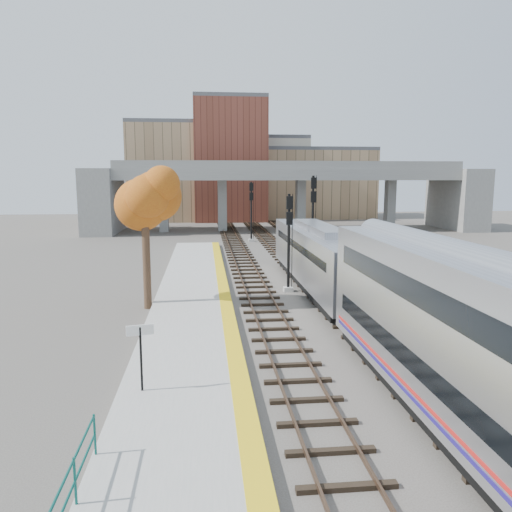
{
  "coord_description": "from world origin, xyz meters",
  "views": [
    {
      "loc": [
        -6.51,
        -24.29,
        7.44
      ],
      "look_at": [
        -3.29,
        6.64,
        2.5
      ],
      "focal_mm": 35.0,
      "sensor_mm": 36.0,
      "label": 1
    }
  ],
  "objects_px": {
    "signal_mast_near": "(289,246)",
    "signal_mast_mid": "(313,218)",
    "tree": "(144,195)",
    "car_a": "(358,243)",
    "car_c": "(389,235)",
    "signal_mast_far": "(251,212)",
    "car_b": "(377,238)",
    "locomotive": "(319,256)"
  },
  "relations": [
    {
      "from": "signal_mast_near",
      "to": "signal_mast_mid",
      "type": "relative_size",
      "value": 0.84
    },
    {
      "from": "tree",
      "to": "car_a",
      "type": "xyz_separation_m",
      "value": [
        19.23,
        22.1,
        -5.89
      ]
    },
    {
      "from": "signal_mast_near",
      "to": "signal_mast_mid",
      "type": "distance_m",
      "value": 12.29
    },
    {
      "from": "signal_mast_near",
      "to": "car_c",
      "type": "bearing_deg",
      "value": 57.08
    },
    {
      "from": "signal_mast_far",
      "to": "car_b",
      "type": "relative_size",
      "value": 1.84
    },
    {
      "from": "signal_mast_mid",
      "to": "signal_mast_far",
      "type": "distance_m",
      "value": 14.76
    },
    {
      "from": "signal_mast_far",
      "to": "car_b",
      "type": "xyz_separation_m",
      "value": [
        13.91,
        -3.4,
        -2.74
      ]
    },
    {
      "from": "signal_mast_far",
      "to": "car_b",
      "type": "distance_m",
      "value": 14.58
    },
    {
      "from": "signal_mast_near",
      "to": "car_a",
      "type": "distance_m",
      "value": 21.7
    },
    {
      "from": "signal_mast_mid",
      "to": "tree",
      "type": "xyz_separation_m",
      "value": [
        -12.79,
        -14.84,
        2.64
      ]
    },
    {
      "from": "locomotive",
      "to": "car_b",
      "type": "bearing_deg",
      "value": 61.64
    },
    {
      "from": "signal_mast_near",
      "to": "car_b",
      "type": "xyz_separation_m",
      "value": [
        13.91,
        22.34,
        -2.37
      ]
    },
    {
      "from": "car_b",
      "to": "signal_mast_near",
      "type": "bearing_deg",
      "value": -156.46
    },
    {
      "from": "tree",
      "to": "car_b",
      "type": "bearing_deg",
      "value": 48.58
    },
    {
      "from": "car_c",
      "to": "tree",
      "type": "bearing_deg",
      "value": -101.98
    },
    {
      "from": "car_b",
      "to": "car_c",
      "type": "xyz_separation_m",
      "value": [
        2.57,
        3.12,
        -0.07
      ]
    },
    {
      "from": "signal_mast_mid",
      "to": "signal_mast_far",
      "type": "relative_size",
      "value": 1.09
    },
    {
      "from": "locomotive",
      "to": "car_b",
      "type": "relative_size",
      "value": 5.07
    },
    {
      "from": "locomotive",
      "to": "tree",
      "type": "height_order",
      "value": "tree"
    },
    {
      "from": "signal_mast_near",
      "to": "signal_mast_mid",
      "type": "xyz_separation_m",
      "value": [
        4.1,
        11.56,
        0.81
      ]
    },
    {
      "from": "car_a",
      "to": "signal_mast_far",
      "type": "bearing_deg",
      "value": 160.03
    },
    {
      "from": "car_b",
      "to": "car_c",
      "type": "distance_m",
      "value": 4.04
    },
    {
      "from": "tree",
      "to": "car_b",
      "type": "relative_size",
      "value": 2.32
    },
    {
      "from": "car_c",
      "to": "signal_mast_far",
      "type": "bearing_deg",
      "value": -151.73
    },
    {
      "from": "tree",
      "to": "locomotive",
      "type": "bearing_deg",
      "value": 19.12
    },
    {
      "from": "tree",
      "to": "car_a",
      "type": "distance_m",
      "value": 29.88
    },
    {
      "from": "signal_mast_near",
      "to": "signal_mast_far",
      "type": "distance_m",
      "value": 25.74
    },
    {
      "from": "signal_mast_far",
      "to": "tree",
      "type": "distance_m",
      "value": 30.45
    },
    {
      "from": "car_b",
      "to": "locomotive",
      "type": "bearing_deg",
      "value": -152.91
    },
    {
      "from": "car_b",
      "to": "car_c",
      "type": "bearing_deg",
      "value": 15.93
    },
    {
      "from": "locomotive",
      "to": "car_a",
      "type": "bearing_deg",
      "value": 65.31
    },
    {
      "from": "car_a",
      "to": "locomotive",
      "type": "bearing_deg",
      "value": -101.36
    },
    {
      "from": "locomotive",
      "to": "tree",
      "type": "distance_m",
      "value": 12.17
    },
    {
      "from": "signal_mast_far",
      "to": "car_a",
      "type": "bearing_deg",
      "value": -33.29
    },
    {
      "from": "signal_mast_far",
      "to": "car_a",
      "type": "height_order",
      "value": "signal_mast_far"
    },
    {
      "from": "signal_mast_near",
      "to": "signal_mast_far",
      "type": "height_order",
      "value": "signal_mast_far"
    },
    {
      "from": "signal_mast_mid",
      "to": "car_c",
      "type": "relative_size",
      "value": 2.01
    },
    {
      "from": "car_a",
      "to": "tree",
      "type": "bearing_deg",
      "value": -117.71
    },
    {
      "from": "tree",
      "to": "signal_mast_mid",
      "type": "bearing_deg",
      "value": 49.24
    },
    {
      "from": "signal_mast_near",
      "to": "car_c",
      "type": "xyz_separation_m",
      "value": [
        16.48,
        25.46,
        -2.44
      ]
    },
    {
      "from": "car_b",
      "to": "signal_mast_mid",
      "type": "bearing_deg",
      "value": -166.85
    },
    {
      "from": "signal_mast_far",
      "to": "car_a",
      "type": "relative_size",
      "value": 2.15
    }
  ]
}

